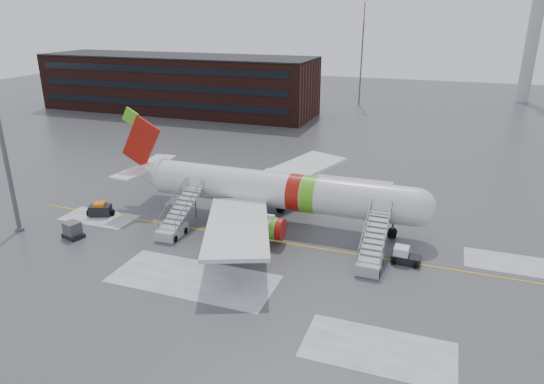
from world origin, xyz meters
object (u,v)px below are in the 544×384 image
at_px(airstair_aft, 175,224).
at_px(uld_container, 73,230).
at_px(pushback_tug, 404,256).
at_px(airstair_fwd, 372,255).
at_px(airliner, 270,190).
at_px(baggage_tractor, 100,210).

xyz_separation_m(airstair_aft, uld_container, (-9.18, -4.23, -0.32)).
bearing_deg(pushback_tug, airstair_fwd, -148.44).
distance_m(airstair_aft, pushback_tug, 22.40).
distance_m(airliner, airstair_aft, 10.42).
relative_size(airliner, pushback_tug, 13.49).
relative_size(airliner, baggage_tractor, 11.28).
height_order(airstair_aft, baggage_tractor, airstair_aft).
distance_m(uld_container, baggage_tractor, 5.59).
distance_m(pushback_tug, uld_container, 32.06).
bearing_deg(airstair_aft, pushback_tug, 4.21).
bearing_deg(uld_container, airstair_aft, 24.77).
relative_size(airstair_fwd, airstair_aft, 1.00).
height_order(pushback_tug, baggage_tractor, baggage_tractor).
height_order(airliner, airstair_aft, airliner).
xyz_separation_m(airliner, uld_container, (-16.94, -10.77, -2.67)).
bearing_deg(airliner, baggage_tractor, -163.62).
bearing_deg(airstair_aft, airliner, 40.09).
bearing_deg(airliner, pushback_tug, -18.56).
xyz_separation_m(airstair_aft, baggage_tractor, (-10.20, 1.26, -0.42)).
height_order(airliner, pushback_tug, airliner).
relative_size(uld_container, baggage_tractor, 0.73).
xyz_separation_m(pushback_tug, baggage_tractor, (-32.53, -0.39, 0.01)).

